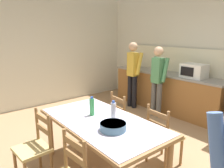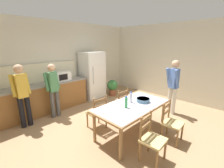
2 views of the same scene
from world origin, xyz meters
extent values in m
plane|color=#9E7A56|center=(0.00, 0.00, 0.00)|extent=(8.32, 8.32, 0.00)
cube|color=beige|center=(0.00, 2.66, 1.45)|extent=(6.52, 0.12, 2.90)
cube|color=beige|center=(3.26, 0.00, 1.45)|extent=(0.12, 5.20, 2.90)
cube|color=brown|center=(-0.91, 2.23, 0.45)|extent=(2.92, 0.62, 0.89)
cube|color=gray|center=(-0.91, 2.23, 0.91)|extent=(2.96, 0.66, 0.04)
cube|color=#B7BCC1|center=(-1.57, 2.23, 0.92)|extent=(0.52, 0.38, 0.02)
cube|color=beige|center=(-0.91, 2.54, 1.23)|extent=(2.92, 0.03, 0.60)
cube|color=white|center=(1.09, 2.20, 0.92)|extent=(0.85, 0.68, 1.83)
cube|color=white|center=(1.09, 1.85, 0.92)|extent=(0.81, 0.02, 1.76)
cylinder|color=#A5AAB2|center=(0.84, 1.83, 1.01)|extent=(0.02, 0.02, 0.64)
cube|color=white|center=(-0.20, 2.21, 1.08)|extent=(0.50, 0.38, 0.30)
cube|color=black|center=(-0.25, 2.01, 1.08)|extent=(0.30, 0.01, 0.19)
cylinder|color=olive|center=(-0.76, -0.89, 0.36)|extent=(0.07, 0.07, 0.71)
cylinder|color=olive|center=(0.92, -0.92, 0.36)|extent=(0.07, 0.07, 0.71)
cylinder|color=olive|center=(-0.74, -0.12, 0.36)|extent=(0.07, 0.07, 0.71)
cylinder|color=olive|center=(0.93, -0.15, 0.36)|extent=(0.07, 0.07, 0.71)
cube|color=olive|center=(0.09, -0.52, 0.73)|extent=(1.89, 1.00, 0.04)
cube|color=#B7B2CC|center=(0.09, -0.52, 0.76)|extent=(1.82, 0.96, 0.01)
cylinder|color=green|center=(-0.15, -0.51, 0.88)|extent=(0.07, 0.07, 0.24)
cylinder|color=#2D51B2|center=(-0.15, -0.51, 1.02)|extent=(0.04, 0.04, 0.03)
cylinder|color=silver|center=(0.18, -0.40, 0.88)|extent=(0.07, 0.07, 0.24)
cylinder|color=#2D51B2|center=(0.18, -0.40, 1.02)|extent=(0.04, 0.04, 0.03)
cylinder|color=slate|center=(0.42, -0.60, 0.81)|extent=(0.32, 0.32, 0.09)
cylinder|color=slate|center=(0.42, -0.60, 0.84)|extent=(0.31, 0.31, 0.02)
cylinder|color=olive|center=(-0.52, -1.50, 0.21)|extent=(0.04, 0.04, 0.41)
cylinder|color=olive|center=(-0.16, -1.49, 0.21)|extent=(0.04, 0.04, 0.41)
cylinder|color=olive|center=(-0.54, -1.17, 0.21)|extent=(0.04, 0.04, 0.41)
cylinder|color=olive|center=(-0.18, -1.15, 0.21)|extent=(0.04, 0.04, 0.41)
cube|color=tan|center=(-0.35, -1.33, 0.43)|extent=(0.44, 0.42, 0.04)
cylinder|color=olive|center=(-0.54, -1.17, 0.68)|extent=(0.04, 0.04, 0.46)
cylinder|color=olive|center=(-0.18, -1.15, 0.68)|extent=(0.04, 0.04, 0.46)
cube|color=olive|center=(-0.36, -1.16, 0.81)|extent=(0.36, 0.04, 0.07)
cube|color=olive|center=(-0.36, -1.16, 0.66)|extent=(0.36, 0.04, 0.07)
cylinder|color=olive|center=(0.33, -1.52, 0.21)|extent=(0.04, 0.04, 0.41)
cylinder|color=olive|center=(0.69, -1.50, 0.21)|extent=(0.04, 0.04, 0.41)
cylinder|color=olive|center=(0.31, -1.18, 0.21)|extent=(0.04, 0.04, 0.41)
cylinder|color=olive|center=(0.67, -1.16, 0.21)|extent=(0.04, 0.04, 0.41)
cube|color=tan|center=(0.50, -1.34, 0.43)|extent=(0.45, 0.43, 0.04)
cylinder|color=olive|center=(0.31, -1.18, 0.68)|extent=(0.04, 0.04, 0.46)
cylinder|color=olive|center=(0.67, -1.16, 0.68)|extent=(0.04, 0.04, 0.46)
cube|color=olive|center=(0.49, -1.17, 0.81)|extent=(0.36, 0.05, 0.07)
cube|color=olive|center=(0.49, -1.17, 0.66)|extent=(0.36, 0.05, 0.07)
cylinder|color=olive|center=(-0.13, 0.45, 0.21)|extent=(0.04, 0.04, 0.41)
cylinder|color=olive|center=(-0.48, 0.49, 0.21)|extent=(0.04, 0.04, 0.41)
cylinder|color=olive|center=(-0.16, 0.12, 0.21)|extent=(0.04, 0.04, 0.41)
cylinder|color=olive|center=(-0.52, 0.15, 0.21)|extent=(0.04, 0.04, 0.41)
cube|color=tan|center=(-0.32, 0.30, 0.43)|extent=(0.46, 0.44, 0.04)
cylinder|color=olive|center=(-0.16, 0.12, 0.68)|extent=(0.04, 0.04, 0.46)
cylinder|color=olive|center=(-0.52, 0.15, 0.68)|extent=(0.04, 0.04, 0.46)
cube|color=olive|center=(-0.34, 0.13, 0.81)|extent=(0.36, 0.06, 0.07)
cube|color=olive|center=(-0.34, 0.13, 0.66)|extent=(0.36, 0.06, 0.07)
cylinder|color=olive|center=(0.72, 0.45, 0.21)|extent=(0.04, 0.04, 0.41)
cylinder|color=olive|center=(0.36, 0.47, 0.21)|extent=(0.04, 0.04, 0.41)
cylinder|color=olive|center=(0.69, 0.11, 0.21)|extent=(0.04, 0.04, 0.41)
cylinder|color=olive|center=(0.33, 0.13, 0.21)|extent=(0.04, 0.04, 0.41)
cube|color=tan|center=(0.52, 0.29, 0.43)|extent=(0.45, 0.43, 0.04)
cylinder|color=olive|center=(0.69, 0.11, 0.68)|extent=(0.04, 0.04, 0.46)
cylinder|color=olive|center=(0.33, 0.13, 0.68)|extent=(0.04, 0.04, 0.46)
cube|color=olive|center=(0.51, 0.12, 0.81)|extent=(0.36, 0.05, 0.07)
cube|color=olive|center=(0.51, 0.12, 0.66)|extent=(0.36, 0.05, 0.07)
cylinder|color=black|center=(-1.65, 1.70, 0.41)|extent=(0.12, 0.12, 0.82)
cylinder|color=black|center=(-1.49, 1.70, 0.41)|extent=(0.12, 0.12, 0.82)
cube|color=gold|center=(-1.57, 1.70, 1.12)|extent=(0.23, 0.19, 0.58)
sphere|color=tan|center=(-1.57, 1.70, 1.55)|extent=(0.22, 0.22, 0.22)
cylinder|color=gold|center=(-1.73, 1.77, 1.14)|extent=(0.09, 0.22, 0.56)
cylinder|color=gold|center=(-1.41, 1.77, 1.14)|extent=(0.09, 0.22, 0.56)
cylinder|color=#4C4C4C|center=(-0.85, 1.68, 0.40)|extent=(0.12, 0.12, 0.79)
cylinder|color=#4C4C4C|center=(-0.69, 1.68, 0.40)|extent=(0.12, 0.12, 0.79)
cube|color=#478456|center=(-0.77, 1.68, 1.07)|extent=(0.22, 0.18, 0.56)
sphere|color=tan|center=(-0.77, 1.68, 1.49)|extent=(0.21, 0.21, 0.21)
cylinder|color=#478456|center=(-0.92, 1.74, 1.10)|extent=(0.09, 0.21, 0.53)
cylinder|color=#478456|center=(-0.61, 1.74, 1.10)|extent=(0.09, 0.21, 0.53)
cylinder|color=silver|center=(1.85, -0.81, 0.42)|extent=(0.12, 0.12, 0.83)
cylinder|color=silver|center=(1.91, -0.66, 0.42)|extent=(0.12, 0.12, 0.83)
cube|color=#5175BC|center=(1.88, -0.73, 1.13)|extent=(0.26, 0.29, 0.59)
sphere|color=tan|center=(1.88, -0.73, 1.57)|extent=(0.22, 0.22, 0.22)
cylinder|color=#5175BC|center=(1.76, -0.86, 1.15)|extent=(0.24, 0.17, 0.56)
cylinder|color=#5175BC|center=(1.87, -0.56, 1.15)|extent=(0.24, 0.17, 0.56)
cylinder|color=brown|center=(1.80, 1.76, 0.13)|extent=(0.28, 0.28, 0.26)
sphere|color=#337038|center=(1.80, 1.76, 0.45)|extent=(0.44, 0.44, 0.44)
camera|label=1|loc=(2.27, -2.15, 1.91)|focal=35.00mm
camera|label=2|loc=(-2.59, -2.42, 2.15)|focal=24.00mm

